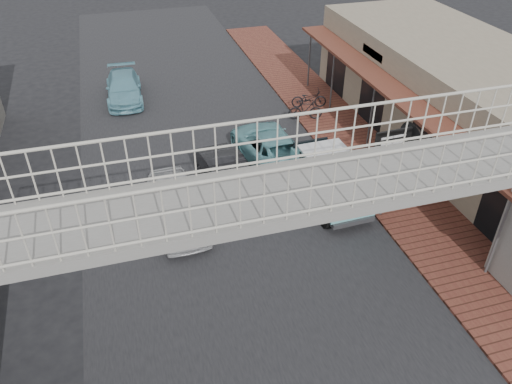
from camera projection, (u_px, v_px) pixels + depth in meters
ground at (243, 254)px, 16.12m from camera, size 120.00×120.00×0.00m
road_strip at (243, 254)px, 16.12m from camera, size 10.00×60.00×0.01m
sidewalk at (380, 173)px, 19.96m from camera, size 3.00×40.00×0.10m
shophouse_row at (472, 105)px, 20.65m from camera, size 7.20×18.00×4.00m
footbridge at (288, 263)px, 11.16m from camera, size 16.40×2.40×6.34m
white_hatchback at (177, 205)px, 17.09m from camera, size 1.85×4.25×1.42m
dark_sedan at (228, 177)px, 18.57m from camera, size 1.92×4.28×1.36m
angkot_curb at (269, 146)px, 20.56m from camera, size 2.68×4.93×1.31m
angkot_far at (124, 88)px, 25.53m from camera, size 1.90×4.33×1.24m
angkot_van at (332, 176)px, 17.75m from camera, size 1.87×3.85×1.86m
motorcycle_near at (309, 99)px, 24.61m from camera, size 1.82×0.97×0.91m
motorcycle_far at (305, 110)px, 23.51m from camera, size 1.66×0.86×0.96m
street_clock at (389, 149)px, 16.58m from camera, size 0.74×0.62×2.94m
arrow_sign at (415, 141)px, 16.31m from camera, size 2.02×1.29×3.47m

